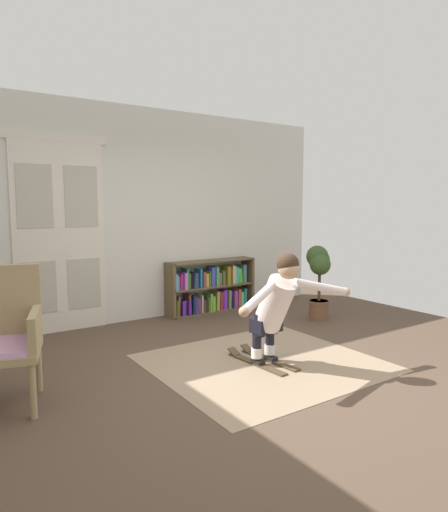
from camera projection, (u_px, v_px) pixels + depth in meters
ground_plane at (255, 376)px, 4.17m from camera, size 7.20×7.20×0.00m
back_wall at (140, 215)px, 6.16m from camera, size 6.00×0.10×2.90m
double_door at (60, 234)px, 5.53m from camera, size 1.22×0.05×2.45m
rug at (263, 363)px, 4.52m from camera, size 2.14×1.97×0.01m
bookshelf at (210, 289)px, 6.66m from camera, size 1.40×0.30×0.77m
potted_plant at (319, 273)px, 6.18m from camera, size 0.36×0.41×1.03m
skis_pair at (261, 360)px, 4.54m from camera, size 0.33×0.82×0.07m
person_skier at (277, 302)px, 4.31m from camera, size 1.44×0.68×1.07m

